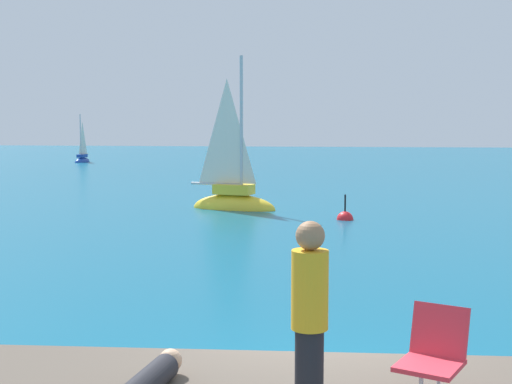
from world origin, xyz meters
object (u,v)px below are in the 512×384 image
object	(u,v)px
person_standing	(310,320)
beach_chair	(434,351)
marker_buoy	(345,219)
sailboat_near	(233,200)
sailboat_far	(82,159)

from	to	relation	value
person_standing	beach_chair	world-z (taller)	person_standing
marker_buoy	beach_chair	bearing A→B (deg)	-88.26
sailboat_near	beach_chair	bearing A→B (deg)	-63.58
person_standing	marker_buoy	size ratio (longest dim) A/B	1.43
sailboat_far	person_standing	size ratio (longest dim) A/B	2.56
sailboat_near	beach_chair	xyz separation A→B (m)	(4.70, -20.36, 1.09)
beach_chair	sailboat_far	bearing A→B (deg)	-131.74
person_standing	sailboat_near	bearing A→B (deg)	-138.59
sailboat_far	marker_buoy	size ratio (longest dim) A/B	3.67
sailboat_near	marker_buoy	bearing A→B (deg)	-16.61
beach_chair	sailboat_near	bearing A→B (deg)	-142.16
sailboat_far	beach_chair	world-z (taller)	sailboat_far
marker_buoy	sailboat_near	bearing A→B (deg)	149.96
sailboat_far	marker_buoy	distance (m)	36.46
sailboat_near	sailboat_far	world-z (taller)	sailboat_near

